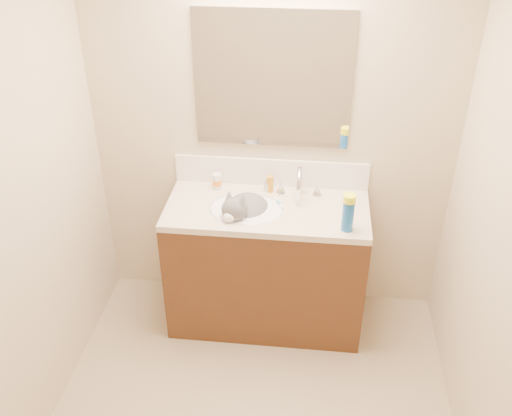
% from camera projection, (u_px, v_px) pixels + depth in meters
% --- Properties ---
extents(room_shell, '(2.24, 2.54, 2.52)m').
position_uv_depth(room_shell, '(245.00, 202.00, 2.21)').
color(room_shell, '#C8B594').
rests_on(room_shell, ground).
extents(vanity_cabinet, '(1.20, 0.55, 0.82)m').
position_uv_depth(vanity_cabinet, '(266.00, 267.00, 3.60)').
color(vanity_cabinet, '#482713').
rests_on(vanity_cabinet, ground).
extents(counter_slab, '(1.20, 0.55, 0.04)m').
position_uv_depth(counter_slab, '(267.00, 210.00, 3.37)').
color(counter_slab, beige).
rests_on(counter_slab, vanity_cabinet).
extents(basin, '(0.45, 0.36, 0.14)m').
position_uv_depth(basin, '(246.00, 218.00, 3.38)').
color(basin, white).
rests_on(basin, vanity_cabinet).
extents(faucet, '(0.28, 0.20, 0.21)m').
position_uv_depth(faucet, '(299.00, 185.00, 3.41)').
color(faucet, silver).
rests_on(faucet, counter_slab).
extents(cat, '(0.38, 0.43, 0.32)m').
position_uv_depth(cat, '(245.00, 212.00, 3.37)').
color(cat, '#555255').
rests_on(cat, basin).
extents(backsplash, '(1.20, 0.02, 0.18)m').
position_uv_depth(backsplash, '(271.00, 172.00, 3.53)').
color(backsplash, white).
rests_on(backsplash, counter_slab).
extents(mirror, '(0.90, 0.02, 0.80)m').
position_uv_depth(mirror, '(273.00, 81.00, 3.22)').
color(mirror, white).
rests_on(mirror, room_shell).
extents(pill_bottle, '(0.06, 0.06, 0.10)m').
position_uv_depth(pill_bottle, '(217.00, 181.00, 3.52)').
color(pill_bottle, silver).
rests_on(pill_bottle, counter_slab).
extents(pill_label, '(0.06, 0.06, 0.04)m').
position_uv_depth(pill_label, '(217.00, 182.00, 3.52)').
color(pill_label, orange).
rests_on(pill_label, pill_bottle).
extents(silver_jar, '(0.06, 0.06, 0.06)m').
position_uv_depth(silver_jar, '(268.00, 186.00, 3.51)').
color(silver_jar, '#B7B7BC').
rests_on(silver_jar, counter_slab).
extents(amber_bottle, '(0.05, 0.05, 0.10)m').
position_uv_depth(amber_bottle, '(270.00, 184.00, 3.49)').
color(amber_bottle, orange).
rests_on(amber_bottle, counter_slab).
extents(toothbrush, '(0.06, 0.12, 0.01)m').
position_uv_depth(toothbrush, '(279.00, 203.00, 3.39)').
color(toothbrush, silver).
rests_on(toothbrush, counter_slab).
extents(toothbrush_head, '(0.03, 0.03, 0.02)m').
position_uv_depth(toothbrush_head, '(279.00, 203.00, 3.39)').
color(toothbrush_head, '#67ACDB').
rests_on(toothbrush_head, counter_slab).
extents(spray_can, '(0.07, 0.07, 0.18)m').
position_uv_depth(spray_can, '(348.00, 216.00, 3.11)').
color(spray_can, '#195BB3').
rests_on(spray_can, counter_slab).
extents(spray_cap, '(0.07, 0.07, 0.04)m').
position_uv_depth(spray_cap, '(350.00, 198.00, 3.05)').
color(spray_cap, '#F4FF1A').
rests_on(spray_cap, spray_can).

